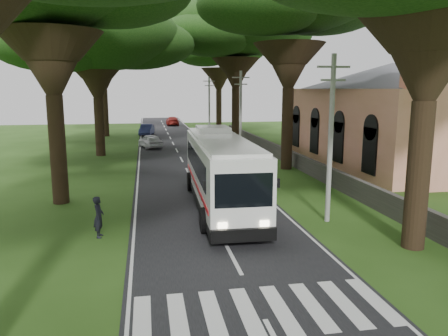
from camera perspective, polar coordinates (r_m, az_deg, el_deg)
name	(u,v)px	position (r m, az deg, el deg)	size (l,w,h in m)	color
ground	(245,282)	(15.18, 2.77, -14.68)	(140.00, 140.00, 0.00)	#274914
road	(182,161)	(39.05, -5.45, 0.86)	(8.00, 120.00, 0.04)	black
crosswalk	(260,312)	(13.44, 4.78, -18.20)	(8.00, 3.00, 0.01)	silver
property_wall	(283,154)	(39.74, 7.70, 1.84)	(0.35, 50.00, 1.20)	#383533
church	(391,106)	(40.79, 20.99, 7.55)	(14.00, 24.00, 11.60)	#E4916F
pole_near	(331,136)	(21.34, 13.76, 4.04)	(1.60, 0.24, 8.00)	gray
pole_mid	(241,113)	(40.39, 2.18, 7.16)	(1.60, 0.24, 8.00)	gray
pole_far	(209,105)	(60.06, -1.94, 8.21)	(1.60, 0.24, 8.00)	gray
tree_l_midb	(95,36)	(43.87, -16.51, 16.19)	(15.77, 15.77, 14.62)	black
tree_l_far	(101,39)	(61.96, -15.72, 15.89)	(15.29, 15.29, 16.16)	black
tree_r_midb	(236,28)	(52.94, 1.56, 17.87)	(16.07, 16.07, 16.86)	black
tree_r_far	(219,49)	(70.62, -0.69, 15.27)	(12.49, 12.49, 15.37)	black
coach_bus	(220,170)	(23.73, -0.48, -0.24)	(3.31, 13.02, 3.82)	white
distant_car_a	(150,141)	(48.43, -9.62, 3.50)	(1.75, 4.34, 1.48)	silver
distant_car_b	(147,130)	(61.96, -10.06, 4.97)	(1.59, 4.56, 1.50)	navy
distant_car_c	(172,121)	(78.05, -6.76, 6.13)	(2.10, 5.16, 1.50)	maroon
pedestrian	(99,217)	(19.88, -16.05, -6.15)	(0.66, 0.44, 1.82)	black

